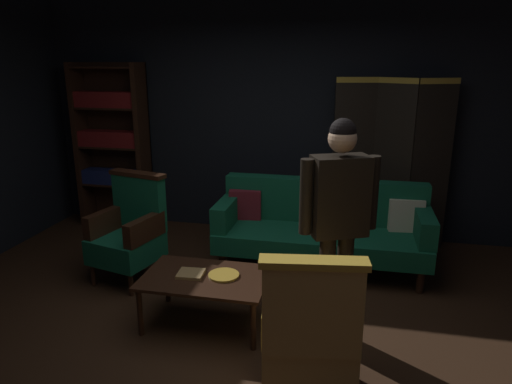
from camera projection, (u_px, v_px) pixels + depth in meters
name	position (u px, v px, depth m)	size (l,w,h in m)	color
ground_plane	(234.00, 336.00, 3.61)	(10.00, 10.00, 0.00)	#331E11
back_wall	(285.00, 119.00, 5.53)	(7.20, 0.10, 2.80)	black
folding_screen	(391.00, 162.00, 5.11)	(1.28, 0.27, 1.90)	black
bookshelf	(113.00, 143.00, 5.81)	(0.90, 0.32, 2.05)	black
velvet_couch	(322.00, 225.00, 4.74)	(2.12, 0.78, 0.88)	black
coffee_table	(206.00, 281.00, 3.69)	(1.00, 0.64, 0.42)	black
armchair_gilt_accent	(309.00, 331.00, 2.81)	(0.66, 0.65, 1.04)	gold
armchair_wing_left	(130.00, 231.00, 4.45)	(0.70, 0.70, 1.04)	black
standing_figure	(339.00, 213.00, 3.31)	(0.55, 0.36, 1.70)	black
book_tan_leather	(191.00, 274.00, 3.70)	(0.20, 0.18, 0.02)	#9E7A47
brass_tray	(224.00, 275.00, 3.68)	(0.25, 0.25, 0.02)	gold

